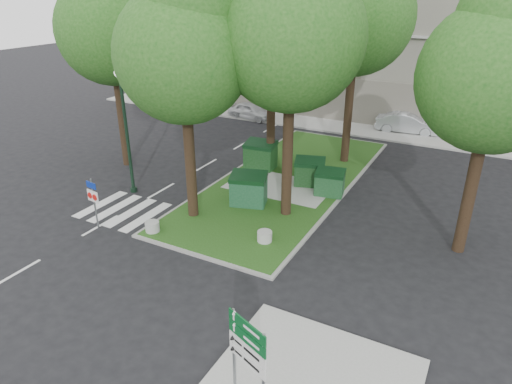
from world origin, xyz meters
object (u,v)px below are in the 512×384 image
Objects in this scene: bollard_left at (152,227)px; bollard_right at (265,236)px; tree_median_mid at (274,36)px; bollard_mid at (239,192)px; dumpster_c at (310,172)px; tree_median_near_right at (294,22)px; tree_median_near_left at (185,41)px; dumpster_b at (249,189)px; dumpster_d at (330,183)px; directional_sign at (248,351)px; car_white at (251,111)px; tree_street_left at (112,20)px; tree_street_right at (501,62)px; litter_bin at (325,177)px; dumpster_a at (260,155)px; car_silver at (408,123)px; street_lamp at (125,117)px; tree_median_far at (360,5)px; traffic_sign_pole at (94,197)px.

bollard_right is at bearing 18.27° from bollard_left.
bollard_mid is (0.23, -4.06, -6.65)m from tree_median_mid.
bollard_left is (-3.81, -7.40, -0.45)m from dumpster_c.
tree_median_near_right is 8.09m from bollard_right.
dumpster_b is (1.52, 2.00, -6.48)m from tree_median_near_left.
bollard_mid is (1.42, 4.50, 0.00)m from bollard_left.
dumpster_c is 1.14× the size of dumpster_d.
bollard_mid is at bearing 133.53° from dumpster_b.
directional_sign is 0.69× the size of car_white.
bollard_right is at bearing -21.08° from tree_street_left.
tree_median_near_left is 6.11× the size of dumpster_c.
tree_street_left is 18.92× the size of bollard_right.
tree_street_right reaches higher than litter_bin.
dumpster_d is at bearing -23.71° from dumpster_a.
dumpster_d reaches higher than car_silver.
street_lamp is (-8.63, -3.94, 3.01)m from dumpster_d.
tree_median_near_left is 18.41× the size of bollard_left.
dumpster_a is 0.92× the size of dumpster_b.
tree_median_near_right reaches higher than bollard_right.
tree_street_right reaches higher than car_silver.
tree_street_right is 5.84× the size of dumpster_c.
tree_street_left is 5.87× the size of dumpster_b.
directional_sign is at bearing -77.23° from litter_bin.
tree_median_near_left is at bearing 156.18° from car_silver.
dumpster_b is at bearing -29.25° from bollard_mid.
bollard_left is at bearing -99.21° from dumpster_a.
tree_median_far is 6.92× the size of dumpster_c.
bollard_mid is at bearing -112.79° from tree_median_far.
traffic_sign_pole is at bearing -118.71° from tree_median_far.
tree_median_far is 2.84× the size of car_silver.
tree_median_far is 6.88× the size of dumpster_a.
tree_median_mid is 17.46× the size of bollard_left.
dumpster_a reaches higher than bollard_right.
litter_bin is (0.10, 6.41, 0.16)m from bollard_right.
tree_median_mid is at bearing 158.20° from tree_street_right.
tree_street_left is at bearing 138.63° from bollard_left.
tree_median_near_left is at bearing -143.52° from dumpster_d.
tree_median_near_right is 1.14× the size of tree_street_right.
tree_median_far is 7.92× the size of dumpster_d.
bollard_mid is at bearing 133.94° from bollard_right.
dumpster_a is 3.03× the size of bollard_left.
tree_street_right is at bearing -30.01° from dumpster_d.
tree_street_right is at bearing -21.80° from tree_median_mid.
tree_street_right is 2.40× the size of car_silver.
tree_median_near_left reaches higher than dumpster_a.
dumpster_b is at bearing 12.26° from street_lamp.
car_white is (-8.61, 9.70, -0.16)m from dumpster_c.
dumpster_d is 9.95m from street_lamp.
bollard_right is (4.37, 1.44, 0.00)m from bollard_left.
tree_street_right is 12.77m from dumpster_a.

